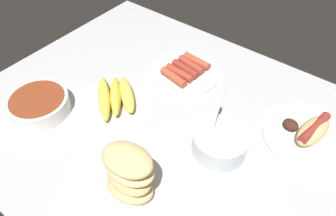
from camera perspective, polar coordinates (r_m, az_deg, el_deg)
The scene contains 7 objects.
ground_plane at distance 90.54cm, azimuth 1.22°, elevation -3.56°, with size 120.00×90.00×3.00cm, color #B2B2B7.
bread_stack at distance 71.84cm, azimuth -7.05°, elevation -11.59°, with size 13.18×10.21×14.40cm.
banana_bunch at distance 95.86cm, azimuth -9.52°, elevation 2.13°, with size 19.84×19.09×3.97cm.
bowl_coleslaw at distance 82.29cm, azimuth 9.37°, elevation -6.04°, with size 14.33×14.52×15.17cm.
bowl_chili at distance 98.49cm, azimuth -22.33°, elevation 0.71°, with size 17.42×17.42×4.90cm.
plate_sausages at distance 104.38cm, azimuth 3.14°, elevation 6.63°, with size 22.38×22.38×3.59cm.
plate_hotdog_assembled at distance 93.20cm, azimuth 24.36°, elevation -4.26°, with size 25.14×25.14×5.61cm.
Camera 1 is at (-34.18, 47.46, 67.61)cm, focal length 33.69 mm.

